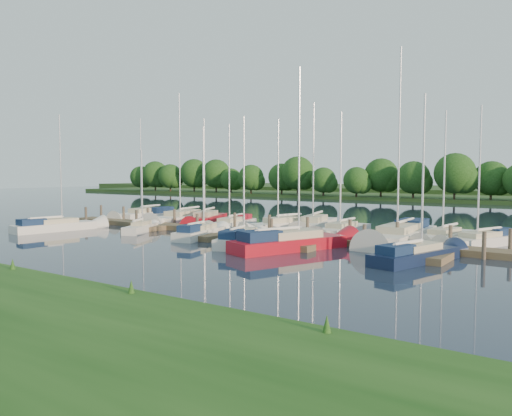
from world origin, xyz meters
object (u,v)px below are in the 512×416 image
Objects in this scene: motorboat at (161,215)px; sailboat_n_5 at (280,228)px; sailboat_n_0 at (143,216)px; sailboat_s_2 at (201,234)px; dock at (237,233)px.

sailboat_n_5 reaches higher than motorboat.
sailboat_n_0 reaches higher than motorboat.
motorboat is 17.25m from sailboat_s_2.
dock is 4.55× the size of sailboat_s_2.
motorboat is (-15.69, 7.24, 0.13)m from dock.
dock is 7.82× the size of motorboat.
motorboat is at bearing 8.53° from sailboat_n_5.
sailboat_n_0 reaches higher than dock.
motorboat is 0.52× the size of sailboat_n_5.
sailboat_s_2 is (-1.48, -2.54, 0.12)m from dock.
sailboat_n_0 is 1.86m from motorboat.
sailboat_n_5 is (17.89, -1.03, 0.00)m from sailboat_n_0.
motorboat is at bearing 155.22° from dock.
dock is 4.88m from sailboat_n_5.
sailboat_n_5 is 7.73m from sailboat_s_2.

